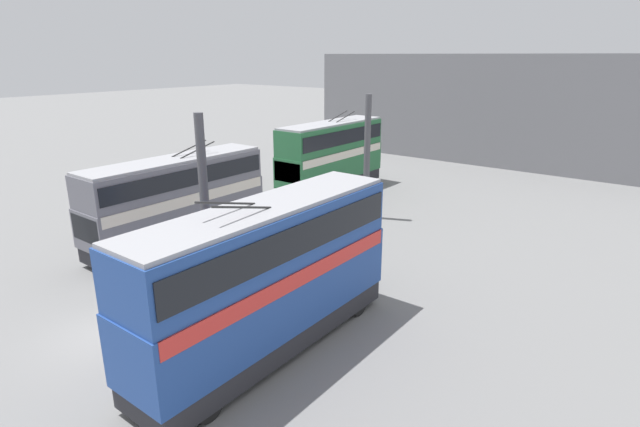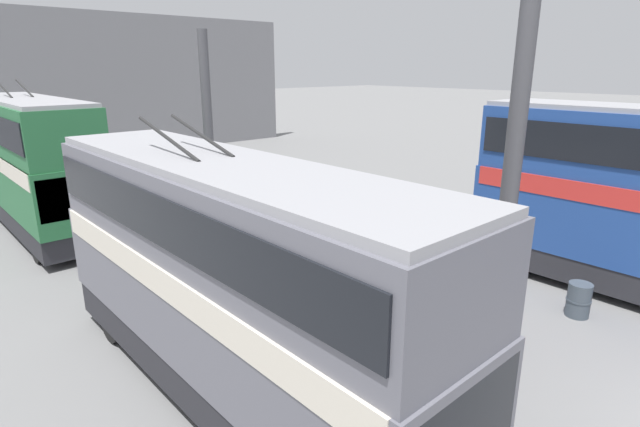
{
  "view_description": "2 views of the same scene",
  "coord_description": "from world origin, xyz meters",
  "px_view_note": "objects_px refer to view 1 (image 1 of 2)",
  "views": [
    {
      "loc": [
        -8.04,
        -16.14,
        9.84
      ],
      "look_at": [
        11.22,
        -1.3,
        2.1
      ],
      "focal_mm": 28.0,
      "sensor_mm": 36.0,
      "label": 1
    },
    {
      "loc": [
        -0.04,
        9.99,
        6.32
      ],
      "look_at": [
        10.22,
        0.73,
        2.23
      ],
      "focal_mm": 28.0,
      "sensor_mm": 36.0,
      "label": 2
    }
  ],
  "objects_px": {
    "bus_right_mid": "(177,196)",
    "oil_drum": "(246,303)",
    "bus_left_far": "(268,270)",
    "bus_right_far": "(331,153)",
    "person_by_right_row": "(234,224)",
    "person_aisle_midway": "(312,223)"
  },
  "relations": [
    {
      "from": "bus_left_far",
      "to": "person_by_right_row",
      "type": "height_order",
      "value": "bus_left_far"
    },
    {
      "from": "person_by_right_row",
      "to": "oil_drum",
      "type": "height_order",
      "value": "person_by_right_row"
    },
    {
      "from": "bus_right_mid",
      "to": "person_aisle_midway",
      "type": "relative_size",
      "value": 6.55
    },
    {
      "from": "bus_right_far",
      "to": "oil_drum",
      "type": "distance_m",
      "value": 19.32
    },
    {
      "from": "bus_right_mid",
      "to": "bus_right_far",
      "type": "bearing_deg",
      "value": 0.0
    },
    {
      "from": "bus_right_far",
      "to": "person_by_right_row",
      "type": "relative_size",
      "value": 6.07
    },
    {
      "from": "bus_left_far",
      "to": "bus_right_far",
      "type": "distance_m",
      "value": 21.44
    },
    {
      "from": "bus_right_mid",
      "to": "person_aisle_midway",
      "type": "distance_m",
      "value": 7.47
    },
    {
      "from": "bus_right_mid",
      "to": "bus_left_far",
      "type": "bearing_deg",
      "value": -112.67
    },
    {
      "from": "bus_left_far",
      "to": "person_aisle_midway",
      "type": "height_order",
      "value": "bus_left_far"
    },
    {
      "from": "bus_left_far",
      "to": "person_aisle_midway",
      "type": "xyz_separation_m",
      "value": [
        9.79,
        5.94,
        -2.17
      ]
    },
    {
      "from": "bus_right_mid",
      "to": "bus_right_far",
      "type": "height_order",
      "value": "bus_right_far"
    },
    {
      "from": "bus_right_far",
      "to": "person_aisle_midway",
      "type": "distance_m",
      "value": 10.21
    },
    {
      "from": "bus_right_far",
      "to": "bus_right_mid",
      "type": "bearing_deg",
      "value": 180.0
    },
    {
      "from": "bus_right_mid",
      "to": "oil_drum",
      "type": "distance_m",
      "value": 9.36
    },
    {
      "from": "person_aisle_midway",
      "to": "person_by_right_row",
      "type": "height_order",
      "value": "person_by_right_row"
    },
    {
      "from": "bus_left_far",
      "to": "oil_drum",
      "type": "relative_size",
      "value": 11.59
    },
    {
      "from": "person_aisle_midway",
      "to": "oil_drum",
      "type": "xyz_separation_m",
      "value": [
        -8.55,
        -3.44,
        -0.37
      ]
    },
    {
      "from": "bus_left_far",
      "to": "bus_right_mid",
      "type": "bearing_deg",
      "value": 67.33
    },
    {
      "from": "oil_drum",
      "to": "bus_right_far",
      "type": "bearing_deg",
      "value": 26.18
    },
    {
      "from": "bus_left_far",
      "to": "bus_right_far",
      "type": "bearing_deg",
      "value": 30.74
    },
    {
      "from": "person_by_right_row",
      "to": "oil_drum",
      "type": "distance_m",
      "value": 8.62
    }
  ]
}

